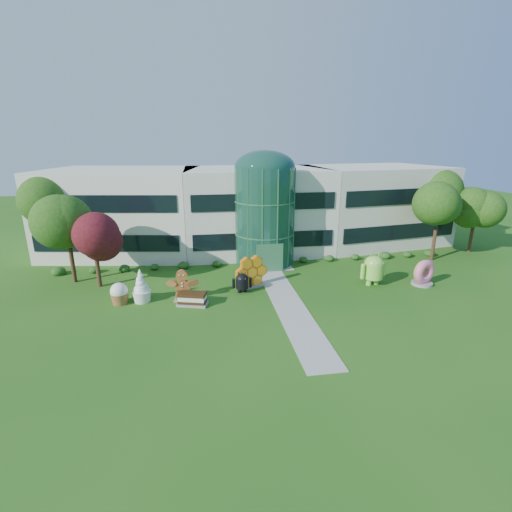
{
  "coord_description": "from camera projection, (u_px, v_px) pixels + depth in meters",
  "views": [
    {
      "loc": [
        -6.65,
        -24.65,
        12.22
      ],
      "look_at": [
        -1.82,
        6.0,
        2.6
      ],
      "focal_mm": 26.0,
      "sensor_mm": 36.0,
      "label": 1
    }
  ],
  "objects": [
    {
      "name": "honeycomb",
      "position": [
        251.0,
        273.0,
        32.23
      ],
      "size": [
        3.38,
        2.24,
        2.5
      ],
      "primitive_type": null,
      "rotation": [
        0.0,
        0.0,
        0.38
      ],
      "color": "#FFA119",
      "rests_on": "ground"
    },
    {
      "name": "donut",
      "position": [
        423.0,
        272.0,
        32.7
      ],
      "size": [
        2.5,
        1.77,
        2.36
      ],
      "primitive_type": null,
      "rotation": [
        0.0,
        0.0,
        0.33
      ],
      "color": "#F05B8A",
      "rests_on": "ground"
    },
    {
      "name": "android_black",
      "position": [
        242.0,
        281.0,
        31.06
      ],
      "size": [
        1.73,
        1.16,
        1.96
      ],
      "primitive_type": null,
      "rotation": [
        0.0,
        0.0,
        0.0
      ],
      "color": "black",
      "rests_on": "ground"
    },
    {
      "name": "cupcake",
      "position": [
        119.0,
        293.0,
        28.93
      ],
      "size": [
        1.84,
        1.84,
        1.74
      ],
      "primitive_type": null,
      "rotation": [
        0.0,
        0.0,
        -0.33
      ],
      "color": "white",
      "rests_on": "ground"
    },
    {
      "name": "tree_red",
      "position": [
        96.0,
        254.0,
        31.75
      ],
      "size": [
        4.0,
        4.0,
        6.0
      ],
      "primitive_type": null,
      "color": "#3F0C14",
      "rests_on": "ground"
    },
    {
      "name": "android_green",
      "position": [
        374.0,
        268.0,
        32.63
      ],
      "size": [
        3.12,
        2.42,
        3.14
      ],
      "primitive_type": null,
      "rotation": [
        0.0,
        0.0,
        0.23
      ],
      "color": "#87D945",
      "rests_on": "ground"
    },
    {
      "name": "ice_cream_sandwich",
      "position": [
        192.0,
        299.0,
        28.79
      ],
      "size": [
        2.54,
        1.74,
        1.03
      ],
      "primitive_type": null,
      "rotation": [
        0.0,
        0.0,
        -0.28
      ],
      "color": "black",
      "rests_on": "ground"
    },
    {
      "name": "walkway",
      "position": [
        286.0,
        300.0,
        29.75
      ],
      "size": [
        2.4,
        20.0,
        0.04
      ],
      "primitive_type": "cube",
      "color": "#9E9E93",
      "rests_on": "ground"
    },
    {
      "name": "gingerbread",
      "position": [
        182.0,
        285.0,
        29.43
      ],
      "size": [
        2.92,
        1.36,
        2.61
      ],
      "primitive_type": null,
      "rotation": [
        0.0,
        0.0,
        -0.1
      ],
      "color": "brown",
      "rests_on": "ground"
    },
    {
      "name": "building",
      "position": [
        255.0,
        209.0,
        43.47
      ],
      "size": [
        46.0,
        15.0,
        9.3
      ],
      "primitive_type": null,
      "color": "beige",
      "rests_on": "ground"
    },
    {
      "name": "ground",
      "position": [
        292.0,
        311.0,
        27.87
      ],
      "size": [
        140.0,
        140.0,
        0.0
      ],
      "primitive_type": "plane",
      "color": "#215114",
      "rests_on": "ground"
    },
    {
      "name": "froyo",
      "position": [
        141.0,
        286.0,
        29.17
      ],
      "size": [
        1.68,
        1.68,
        2.69
      ],
      "primitive_type": null,
      "rotation": [
        0.0,
        0.0,
        0.08
      ],
      "color": "white",
      "rests_on": "ground"
    },
    {
      "name": "trees_backdrop",
      "position": [
        263.0,
        221.0,
        38.89
      ],
      "size": [
        52.0,
        8.0,
        8.4
      ],
      "primitive_type": null,
      "color": "#1E4411",
      "rests_on": "ground"
    },
    {
      "name": "atrium",
      "position": [
        264.0,
        216.0,
        37.74
      ],
      "size": [
        6.0,
        6.0,
        9.8
      ],
      "primitive_type": "cylinder",
      "color": "#194738",
      "rests_on": "ground"
    }
  ]
}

